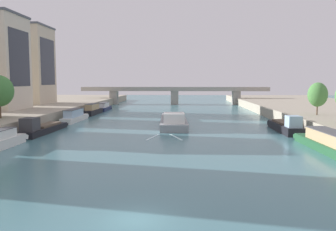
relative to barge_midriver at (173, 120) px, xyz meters
The scene contains 13 objects.
ground_plane 47.36m from the barge_midriver, 91.42° to the right, with size 400.00×400.00×0.00m, color teal.
barge_midriver is the anchor object (origin of this frame).
wake_behind_barge 14.89m from the barge_midriver, 94.04° to the right, with size 5.60×6.00×0.03m.
moored_boat_left_second 32.77m from the barge_midriver, 131.70° to the right, with size 2.18×10.34×2.48m.
moored_boat_left_lone 24.67m from the barge_midriver, 152.25° to the right, with size 3.37×15.32×3.04m.
moored_boat_left_end 22.52m from the barge_midriver, 164.53° to the left, with size 2.47×13.53×2.74m.
moored_boat_left_midway 30.89m from the barge_midriver, 134.83° to the left, with size 2.59×11.86×2.87m.
moored_boat_left_upstream 40.79m from the barge_midriver, 122.15° to the left, with size 2.85×12.49×2.36m.
moored_boat_right_second 31.67m from the barge_midriver, 50.77° to the right, with size 3.50×16.02×2.58m.
moored_boat_right_end 21.23m from the barge_midriver, 22.97° to the right, with size 2.86×13.82×3.19m.
tree_right_end_of_row 27.61m from the barge_midriver, ahead, with size 3.59×3.59×6.09m.
building_left_corner 52.09m from the barge_midriver, 145.94° to the left, with size 12.44×12.91×21.73m.
bridge_far 63.07m from the barge_midriver, 91.06° to the left, with size 70.18×4.40×6.53m.
Camera 1 is at (2.89, -21.09, 8.69)m, focal length 37.25 mm.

